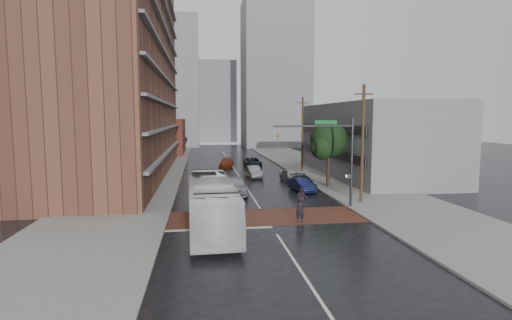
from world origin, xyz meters
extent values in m
plane|color=black|center=(0.00, 0.00, 0.00)|extent=(160.00, 160.00, 0.00)
cube|color=brown|center=(0.00, 0.50, 0.01)|extent=(14.00, 5.00, 0.02)
cube|color=gray|center=(-11.50, 25.00, 0.07)|extent=(9.00, 90.00, 0.15)
cube|color=gray|center=(11.50, 25.00, 0.07)|extent=(9.00, 90.00, 0.15)
cube|color=brown|center=(-14.00, 24.00, 14.00)|extent=(10.00, 44.00, 28.00)
cube|color=brown|center=(-12.00, 54.00, 3.50)|extent=(8.00, 16.00, 7.00)
cube|color=gray|center=(16.50, 20.00, 4.50)|extent=(11.00, 26.00, 9.00)
cube|color=gray|center=(-14.00, 78.00, 16.00)|extent=(18.00, 16.00, 32.00)
cube|color=gray|center=(14.00, 72.00, 18.00)|extent=(16.00, 14.00, 36.00)
cube|color=gray|center=(0.00, 95.00, 12.00)|extent=(12.00, 10.00, 24.00)
cylinder|color=#332319|center=(8.50, 12.00, 2.00)|extent=(0.36, 0.36, 4.00)
sphere|color=#1A3116|center=(8.50, 12.00, 5.00)|extent=(3.80, 3.80, 3.80)
sphere|color=#1A3116|center=(7.60, 11.20, 4.20)|extent=(2.40, 2.40, 2.40)
sphere|color=#1A3116|center=(9.30, 12.80, 4.40)|extent=(2.60, 2.60, 2.60)
cylinder|color=#2D2D33|center=(7.30, 2.50, 3.60)|extent=(0.20, 0.20, 7.20)
cylinder|color=#2D2D33|center=(4.10, 2.50, 6.60)|extent=(6.40, 0.16, 0.16)
imported|color=gold|center=(1.30, 2.50, 5.60)|extent=(0.20, 0.16, 1.00)
cube|color=#0C5926|center=(5.10, 2.50, 6.90)|extent=(1.80, 0.05, 0.30)
cube|color=#2D2D33|center=(7.05, 2.50, 2.60)|extent=(0.30, 0.30, 0.35)
cylinder|color=#473321|center=(8.80, 4.00, 5.00)|extent=(0.26, 0.26, 10.00)
cube|color=#473321|center=(8.80, 4.00, 9.20)|extent=(1.60, 0.12, 0.12)
cylinder|color=#473321|center=(8.80, 24.00, 5.00)|extent=(0.26, 0.26, 10.00)
cube|color=#473321|center=(8.80, 24.00, 9.20)|extent=(1.60, 0.12, 0.12)
imported|color=silver|center=(-4.01, -2.08, 1.69)|extent=(3.22, 12.22, 3.38)
imported|color=black|center=(2.12, -1.50, 0.90)|extent=(0.69, 0.49, 1.80)
imported|color=#272126|center=(3.38, 3.00, 0.85)|extent=(0.97, 0.85, 1.69)
imported|color=#A5A7AC|center=(-1.38, 9.32, 0.85)|extent=(2.11, 5.00, 1.69)
imported|color=#96989D|center=(1.66, 19.67, 0.71)|extent=(1.97, 4.46, 1.42)
imported|color=maroon|center=(-0.97, 30.14, 0.66)|extent=(2.62, 4.82, 1.33)
imported|color=black|center=(2.88, 29.96, 0.71)|extent=(2.36, 5.09, 1.41)
imported|color=#131A45|center=(5.20, 10.00, 0.65)|extent=(2.03, 4.13, 1.30)
imported|color=black|center=(5.59, 11.16, 0.68)|extent=(1.99, 4.71, 1.36)
imported|color=#AAACB2|center=(5.47, 16.43, 0.67)|extent=(2.15, 4.14, 1.35)
camera|label=1|loc=(-4.61, -27.82, 7.25)|focal=28.00mm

